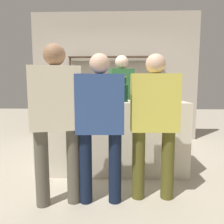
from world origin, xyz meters
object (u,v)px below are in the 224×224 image
Objects in this scene: counter_bottle_0 at (147,92)px; customer_left at (56,114)px; counter_bottle_5 at (162,92)px; customer_center at (100,119)px; ice_bucket at (113,93)px; counter_bottle_1 at (113,92)px; customer_right at (154,118)px; counter_bottle_2 at (51,92)px; counter_bottle_3 at (176,91)px; wine_glass at (56,92)px; server_behind_counter at (121,96)px; counter_bottle_4 at (125,92)px; cork_jar at (64,96)px.

counter_bottle_0 is 0.20× the size of customer_left.
customer_center is (-0.81, -1.02, -0.24)m from counter_bottle_5.
counter_bottle_1 is at bearing 92.45° from ice_bucket.
customer_right is (0.45, -0.64, -0.23)m from ice_bucket.
counter_bottle_3 is at bearing 0.91° from counter_bottle_2.
counter_bottle_3 reaches higher than wine_glass.
ice_bucket is (0.88, -0.14, -0.01)m from counter_bottle_2.
counter_bottle_1 is at bearing -177.71° from counter_bottle_0.
server_behind_counter is at bearing 78.73° from counter_bottle_1.
customer_left is at bearing -134.92° from counter_bottle_0.
server_behind_counter is (-0.58, 0.60, -0.09)m from counter_bottle_5.
customer_center is at bearing -96.07° from counter_bottle_1.
counter_bottle_0 is at bearing -3.09° from customer_right.
wine_glass is 1.41m from customer_right.
counter_bottle_4 is at bearing -154.98° from counter_bottle_5.
counter_bottle_4 is at bearing -6.10° from counter_bottle_2.
server_behind_counter is 1.06× the size of customer_left.
counter_bottle_2 is 0.20m from cork_jar.
counter_bottle_4 is 1.95× the size of wine_glass.
counter_bottle_5 is 1.83× the size of wine_glass.
cork_jar is 0.09× the size of server_behind_counter.
counter_bottle_0 reaches higher than ice_bucket.
ice_bucket is at bearing -153.55° from counter_bottle_0.
customer_left is at bearing -73.64° from wine_glass.
counter_bottle_5 is 0.20× the size of customer_left.
counter_bottle_1 is 0.80m from wine_glass.
counter_bottle_5 reaches higher than cork_jar.
counter_bottle_0 is at bearing -58.82° from customer_left.
ice_bucket is at bearing -158.22° from counter_bottle_5.
server_behind_counter reaches higher than cork_jar.
customer_right is (-0.43, -0.81, -0.25)m from counter_bottle_3.
wine_glass is at bearing -169.60° from counter_bottle_0.
wine_glass is (-1.26, -0.23, 0.00)m from counter_bottle_0.
counter_bottle_0 is at bearing 2.29° from counter_bottle_1.
wine_glass is at bearing 61.20° from customer_right.
counter_bottle_4 is at bearing -15.96° from server_behind_counter.
counter_bottle_1 is 0.90m from counter_bottle_3.
counter_bottle_4 is at bearing 10.00° from ice_bucket.
counter_bottle_4 is 0.94m from wine_glass.
counter_bottle_0 is 2.14× the size of cork_jar.
cork_jar is (0.19, -0.06, -0.05)m from counter_bottle_2.
server_behind_counter reaches higher than wine_glass.
counter_bottle_2 is (-0.87, -0.08, 0.00)m from counter_bottle_1.
customer_right reaches higher than counter_bottle_1.
server_behind_counter is at bearing 92.74° from counter_bottle_4.
customer_center is at bearing -49.02° from counter_bottle_2.
counter_bottle_2 reaches higher than ice_bucket.
cork_jar is at bearing -168.51° from counter_bottle_1.
counter_bottle_1 reaches higher than counter_bottle_5.
customer_left is at bearing -146.13° from counter_bottle_3.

